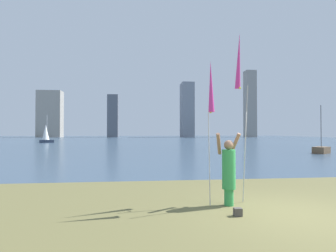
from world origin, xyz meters
TOP-DOWN VIEW (x-y plane):
  - ground at (0.00, 50.95)m, footprint 120.00×138.00m
  - person at (-1.25, 0.92)m, footprint 0.71×0.52m
  - kite_flag_left at (-1.75, 0.83)m, footprint 0.16×0.40m
  - kite_flag_right at (-0.74, 1.46)m, footprint 0.16×0.85m
  - bag at (-1.35, -0.02)m, footprint 0.18×0.16m
  - sailboat_2 at (12.76, 17.16)m, footprint 1.96×1.79m
  - sailboat_3 at (-19.09, 44.69)m, footprint 2.47×1.48m
  - skyline_tower_0 at (-32.34, 92.97)m, footprint 7.76×5.02m
  - skyline_tower_1 at (-11.32, 91.30)m, footprint 3.52×4.66m
  - skyline_tower_2 at (13.87, 89.22)m, footprint 4.03×6.48m
  - skyline_tower_3 at (35.52, 87.21)m, footprint 3.50×3.54m

SIDE VIEW (x-z plane):
  - ground at x=0.00m, z-range -0.12..0.00m
  - bag at x=-1.35m, z-range 0.00..0.19m
  - sailboat_2 at x=12.76m, z-range -1.83..2.47m
  - person at x=-1.25m, z-range -0.02..1.91m
  - sailboat_3 at x=-19.09m, z-range -0.91..3.93m
  - kite_flag_left at x=-1.75m, z-range 1.16..4.99m
  - kite_flag_right at x=-0.74m, z-range 1.50..6.31m
  - skyline_tower_1 at x=-11.32m, z-range 0.00..14.31m
  - skyline_tower_0 at x=-32.34m, z-range 0.00..15.60m
  - skyline_tower_2 at x=13.87m, z-range 0.00..18.52m
  - skyline_tower_3 at x=35.52m, z-range 0.00..22.85m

